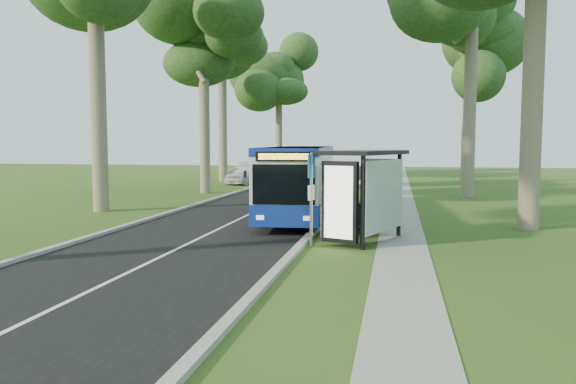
% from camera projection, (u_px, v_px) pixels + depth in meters
% --- Properties ---
extents(ground, '(120.00, 120.00, 0.00)m').
position_uv_depth(ground, '(295.00, 253.00, 15.93)').
color(ground, '#304D18').
rests_on(ground, ground).
extents(road, '(7.00, 100.00, 0.02)m').
position_uv_depth(road, '(260.00, 209.00, 26.37)').
color(road, black).
rests_on(road, ground).
extents(kerb_east, '(0.25, 100.00, 0.12)m').
position_uv_depth(kerb_east, '(334.00, 210.00, 25.70)').
color(kerb_east, '#9E9B93').
rests_on(kerb_east, ground).
extents(kerb_west, '(0.25, 100.00, 0.12)m').
position_uv_depth(kerb_west, '(189.00, 207.00, 27.03)').
color(kerb_west, '#9E9B93').
rests_on(kerb_west, ground).
extents(centre_line, '(0.12, 100.00, 0.00)m').
position_uv_depth(centre_line, '(260.00, 209.00, 26.37)').
color(centre_line, white).
rests_on(centre_line, road).
extents(footpath, '(1.50, 100.00, 0.02)m').
position_uv_depth(footpath, '(401.00, 213.00, 25.13)').
color(footpath, gray).
rests_on(footpath, ground).
extents(bus, '(3.12, 11.29, 2.96)m').
position_uv_depth(bus, '(300.00, 180.00, 23.97)').
color(bus, silver).
rests_on(bus, ground).
extents(bus_stop_sign, '(0.17, 0.39, 2.83)m').
position_uv_depth(bus_stop_sign, '(311.00, 189.00, 16.74)').
color(bus_stop_sign, gray).
rests_on(bus_stop_sign, ground).
extents(bus_shelter, '(2.93, 3.80, 2.89)m').
position_uv_depth(bus_shelter, '(366.00, 178.00, 17.31)').
color(bus_shelter, black).
rests_on(bus_shelter, ground).
extents(litter_bin, '(0.61, 0.61, 1.06)m').
position_uv_depth(litter_bin, '(353.00, 218.00, 19.41)').
color(litter_bin, black).
rests_on(litter_bin, ground).
extents(car_white, '(2.82, 4.63, 1.47)m').
position_uv_depth(car_white, '(247.00, 174.00, 42.77)').
color(car_white, silver).
rests_on(car_white, ground).
extents(car_silver, '(2.81, 5.05, 1.58)m').
position_uv_depth(car_silver, '(250.00, 171.00, 47.55)').
color(car_silver, '#9C9FA3').
rests_on(car_silver, ground).
extents(tree_west_c, '(5.20, 5.20, 13.30)m').
position_uv_depth(tree_west_c, '(203.00, 33.00, 34.38)').
color(tree_west_c, '#7A6B56').
rests_on(tree_west_c, ground).
extents(tree_west_d, '(5.20, 5.20, 15.70)m').
position_uv_depth(tree_west_d, '(222.00, 35.00, 44.39)').
color(tree_west_d, '#7A6B56').
rests_on(tree_west_d, ground).
extents(tree_west_e, '(5.20, 5.20, 13.78)m').
position_uv_depth(tree_west_e, '(279.00, 69.00, 53.81)').
color(tree_west_e, '#7A6B56').
rests_on(tree_west_e, ground).
extents(tree_east_d, '(5.20, 5.20, 14.04)m').
position_uv_depth(tree_east_d, '(468.00, 47.00, 42.83)').
color(tree_east_d, '#7A6B56').
rests_on(tree_east_d, ground).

